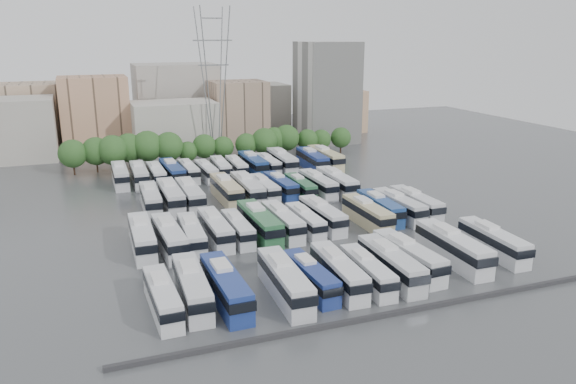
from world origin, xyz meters
name	(u,v)px	position (x,y,z in m)	size (l,w,h in m)	color
ground	(280,220)	(0.00, 0.00, 0.00)	(220.00, 220.00, 0.00)	#424447
parapet	(388,314)	(0.00, -33.00, 0.25)	(56.00, 0.50, 0.50)	#2D2D30
tree_line	(202,145)	(-3.16, 42.09, 4.42)	(66.11, 7.75, 8.30)	black
city_buildings	(161,113)	(-7.46, 71.86, 7.87)	(102.00, 35.00, 20.00)	#9E998E
apartment_tower	(327,93)	(34.00, 58.00, 13.00)	(14.00, 14.00, 26.00)	silver
electricity_pylon	(214,76)	(2.00, 50.00, 18.66)	(9.00, 6.91, 33.83)	slate
bus_r0_s0	(163,297)	(-21.48, -23.95, 1.74)	(2.76, 11.37, 3.55)	silver
bus_r0_s1	(192,287)	(-18.19, -22.93, 1.92)	(3.20, 12.59, 3.92)	silver
bus_r0_s2	(226,286)	(-14.80, -24.11, 1.96)	(3.00, 12.78, 4.00)	navy
bus_r0_s4	(285,281)	(-8.39, -25.15, 2.00)	(3.34, 13.06, 4.06)	silver
bus_r0_s5	(310,276)	(-5.08, -24.48, 1.70)	(2.91, 11.13, 3.46)	navy
bus_r0_s6	(339,271)	(-1.65, -24.66, 1.86)	(3.18, 12.20, 3.80)	silver
bus_r0_s7	(367,271)	(1.65, -25.42, 1.70)	(2.88, 11.14, 3.47)	silver
bus_r0_s8	(391,263)	(5.03, -24.92, 1.93)	(3.03, 12.60, 3.93)	silver
bus_r0_s9	(408,256)	(8.20, -23.69, 1.92)	(3.35, 12.59, 3.91)	silver
bus_r0_s11	(453,247)	(14.90, -23.35, 2.06)	(3.28, 13.47, 4.20)	silver
bus_r0_s13	(493,241)	(21.46, -23.06, 1.88)	(3.19, 12.30, 3.83)	silver
bus_r1_s0	(142,237)	(-21.46, -5.47, 1.95)	(2.99, 12.72, 3.98)	silver
bus_r1_s1	(169,237)	(-18.08, -6.75, 1.93)	(3.22, 12.65, 3.94)	silver
bus_r1_s2	(192,234)	(-14.99, -6.42, 1.79)	(3.02, 11.69, 3.64)	silver
bus_r1_s3	(215,229)	(-11.46, -5.41, 1.85)	(2.71, 12.03, 3.77)	silver
bus_r1_s4	(238,228)	(-8.37, -5.91, 1.66)	(2.41, 10.82, 3.39)	silver
bus_r1_s5	(259,223)	(-5.11, -5.69, 2.05)	(3.08, 13.36, 4.18)	#2D693D
bus_r1_s6	(282,221)	(-1.65, -5.74, 1.88)	(2.80, 12.21, 3.82)	silver
bus_r1_s7	(305,221)	(1.78, -6.16, 1.67)	(2.45, 10.85, 3.40)	white
bus_r1_s8	(322,215)	(4.97, -5.08, 1.87)	(2.95, 12.19, 3.81)	silver
bus_r1_s10	(367,213)	(11.64, -6.83, 1.88)	(2.73, 12.23, 3.83)	#C1B484
bus_r1_s11	(380,207)	(14.99, -4.71, 1.84)	(3.01, 12.03, 3.75)	navy
bus_r1_s12	(399,206)	(18.09, -5.22, 1.88)	(3.14, 12.27, 3.82)	silver
bus_r1_s13	(416,203)	(21.39, -4.93, 1.89)	(2.74, 12.27, 3.84)	silver
bus_r2_s1	(151,199)	(-18.07, 12.40, 1.90)	(3.08, 12.44, 3.88)	silver
bus_r2_s2	(171,196)	(-14.80, 12.43, 2.05)	(2.92, 13.29, 4.17)	silver
bus_r2_s3	(190,195)	(-11.64, 12.14, 2.01)	(2.89, 13.07, 4.10)	silver
bus_r2_s5	(226,190)	(-5.12, 13.01, 2.01)	(2.96, 13.09, 4.10)	#C5B487
bus_r2_s6	(248,189)	(-1.54, 12.27, 2.07)	(3.15, 13.49, 4.22)	silver
bus_r2_s7	(264,188)	(1.66, 12.84, 1.74)	(2.68, 11.34, 3.54)	silver
bus_r2_s8	(280,186)	(4.84, 13.07, 1.79)	(3.03, 11.71, 3.64)	navy
bus_r2_s9	(300,187)	(8.04, 11.54, 1.69)	(2.46, 11.00, 3.45)	#2A633D
bus_r2_s10	(318,184)	(11.45, 11.54, 1.88)	(2.95, 12.26, 3.83)	silver
bus_r2_s11	(337,182)	(14.97, 11.02, 2.01)	(2.96, 13.08, 4.10)	silver
bus_r3_s0	(120,175)	(-21.46, 30.84, 1.91)	(2.85, 12.43, 3.89)	silver
bus_r3_s1	(139,175)	(-18.01, 29.83, 1.92)	(2.92, 12.50, 3.91)	silver
bus_r3_s2	(156,174)	(-14.74, 29.90, 1.75)	(2.55, 11.35, 3.56)	white
bus_r3_s3	(172,172)	(-11.73, 29.69, 1.97)	(3.43, 12.90, 4.01)	navy
bus_r3_s4	(189,171)	(-8.35, 30.55, 1.71)	(2.69, 11.16, 3.48)	silver
bus_r3_s5	(206,171)	(-5.05, 29.11, 1.67)	(2.74, 10.93, 3.41)	white
bus_r3_s6	(221,167)	(-1.68, 30.94, 1.72)	(2.95, 11.29, 3.51)	silver
bus_r3_s7	(237,166)	(1.61, 30.77, 1.69)	(2.65, 11.03, 3.44)	silver
bus_r3_s8	(253,164)	(5.09, 30.77, 1.99)	(2.96, 12.96, 4.06)	navy
bus_r3_s9	(268,164)	(8.42, 30.67, 1.71)	(2.54, 11.12, 3.48)	white
bus_r3_s10	(282,161)	(11.64, 30.96, 2.07)	(3.35, 13.54, 4.22)	silver
bus_r3_s12	(312,160)	(17.98, 29.57, 2.05)	(3.53, 13.45, 4.18)	navy
bus_r3_s13	(325,158)	(21.42, 30.44, 2.08)	(3.19, 13.57, 4.24)	beige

